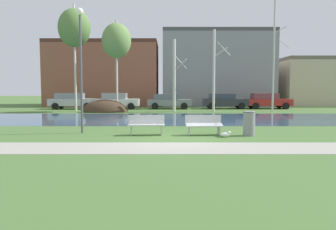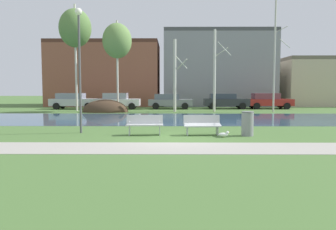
{
  "view_description": "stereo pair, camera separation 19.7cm",
  "coord_description": "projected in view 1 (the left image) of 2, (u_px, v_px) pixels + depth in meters",
  "views": [
    {
      "loc": [
        -0.31,
        -13.62,
        2.07
      ],
      "look_at": [
        -0.24,
        1.02,
        0.87
      ],
      "focal_mm": 35.71,
      "sensor_mm": 36.0,
      "label": 1
    },
    {
      "loc": [
        -0.11,
        -13.62,
        2.07
      ],
      "look_at": [
        -0.24,
        1.02,
        0.87
      ],
      "focal_mm": 35.71,
      "sensor_mm": 36.0,
      "label": 2
    }
  ],
  "objects": [
    {
      "name": "ground_plane",
      "position": [
        171.0,
        117.0,
        23.71
      ],
      "size": [
        120.0,
        120.0,
        0.0
      ],
      "primitive_type": "plane",
      "color": "#476B33"
    },
    {
      "name": "paved_path_strip",
      "position": [
        175.0,
        148.0,
        11.45
      ],
      "size": [
        60.0,
        2.22,
        0.01
      ],
      "primitive_type": "cube",
      "color": "#9E998E",
      "rests_on": "ground"
    },
    {
      "name": "river_band",
      "position": [
        171.0,
        119.0,
        22.29
      ],
      "size": [
        80.0,
        8.76,
        0.01
      ],
      "primitive_type": "cube",
      "color": "#33516B",
      "rests_on": "ground"
    },
    {
      "name": "soil_mound",
      "position": [
        103.0,
        112.0,
        28.28
      ],
      "size": [
        3.9,
        2.41,
        2.15
      ],
      "primitive_type": "ellipsoid",
      "color": "#423021",
      "rests_on": "ground"
    },
    {
      "name": "bench_left",
      "position": [
        145.0,
        124.0,
        14.58
      ],
      "size": [
        1.62,
        0.64,
        0.87
      ],
      "color": "#B2B5B7",
      "rests_on": "ground"
    },
    {
      "name": "bench_right",
      "position": [
        202.0,
        124.0,
        14.59
      ],
      "size": [
        1.62,
        0.64,
        0.87
      ],
      "color": "#B2B5B7",
      "rests_on": "ground"
    },
    {
      "name": "trash_bin",
      "position": [
        247.0,
        123.0,
        14.37
      ],
      "size": [
        0.54,
        0.54,
        1.05
      ],
      "color": "gray",
      "rests_on": "ground"
    },
    {
      "name": "seagull",
      "position": [
        224.0,
        134.0,
        13.89
      ],
      "size": [
        0.48,
        0.18,
        0.27
      ],
      "color": "white",
      "rests_on": "ground"
    },
    {
      "name": "streetlamp",
      "position": [
        79.0,
        51.0,
        14.92
      ],
      "size": [
        0.32,
        0.32,
        5.6
      ],
      "color": "#4C4C51",
      "rests_on": "ground"
    },
    {
      "name": "birch_far_left",
      "position": [
        73.0,
        28.0,
        28.87
      ],
      "size": [
        2.78,
        2.78,
        9.27
      ],
      "color": "beige",
      "rests_on": "ground"
    },
    {
      "name": "birch_left",
      "position": [
        115.0,
        41.0,
        28.46
      ],
      "size": [
        2.49,
        2.49,
        7.77
      ],
      "color": "beige",
      "rests_on": "ground"
    },
    {
      "name": "birch_center_left",
      "position": [
        173.0,
        75.0,
        28.64
      ],
      "size": [
        1.2,
        2.11,
        6.18
      ],
      "color": "beige",
      "rests_on": "ground"
    },
    {
      "name": "birch_center",
      "position": [
        213.0,
        70.0,
        28.59
      ],
      "size": [
        1.49,
        2.48,
        7.0
      ],
      "color": "beige",
      "rests_on": "ground"
    },
    {
      "name": "birch_center_right",
      "position": [
        272.0,
        55.0,
        28.17
      ],
      "size": [
        1.34,
        2.26,
        9.47
      ],
      "color": "#BCB7A8",
      "rests_on": "ground"
    },
    {
      "name": "parked_van_nearest_silver",
      "position": [
        71.0,
        101.0,
        32.19
      ],
      "size": [
        4.53,
        2.03,
        1.54
      ],
      "color": "#B2B5BC",
      "rests_on": "ground"
    },
    {
      "name": "parked_sedan_second_white",
      "position": [
        116.0,
        101.0,
        32.24
      ],
      "size": [
        4.03,
        2.03,
        1.55
      ],
      "color": "silver",
      "rests_on": "ground"
    },
    {
      "name": "parked_hatch_third_grey",
      "position": [
        167.0,
        101.0,
        32.56
      ],
      "size": [
        4.22,
        2.09,
        1.45
      ],
      "color": "slate",
      "rests_on": "ground"
    },
    {
      "name": "parked_wagon_fourth_dark",
      "position": [
        223.0,
        101.0,
        32.73
      ],
      "size": [
        4.32,
        2.02,
        1.48
      ],
      "color": "#282B30",
      "rests_on": "ground"
    },
    {
      "name": "parked_suv_fifth_red",
      "position": [
        265.0,
        101.0,
        32.82
      ],
      "size": [
        4.36,
        2.1,
        1.52
      ],
      "color": "maroon",
      "rests_on": "ground"
    },
    {
      "name": "building_brick_low",
      "position": [
        104.0,
        74.0,
        39.17
      ],
      "size": [
        12.29,
        7.71,
        7.25
      ],
      "color": "brown",
      "rests_on": "ground"
    },
    {
      "name": "building_grey_warehouse",
      "position": [
        214.0,
        69.0,
        39.23
      ],
      "size": [
        12.36,
        7.42,
        8.46
      ],
      "color": "gray",
      "rests_on": "ground"
    },
    {
      "name": "building_beige_block",
      "position": [
        331.0,
        82.0,
        39.73
      ],
      "size": [
        13.2,
        8.41,
        5.45
      ],
      "color": "#BCAD8E",
      "rests_on": "ground"
    }
  ]
}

